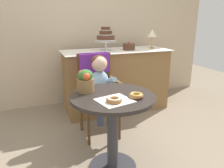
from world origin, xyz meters
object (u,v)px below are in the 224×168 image
at_px(donut_mid, 114,100).
at_px(flower_vase, 85,80).
at_px(wicker_chair, 96,81).
at_px(round_layer_cake, 129,47).
at_px(cafe_table, 113,118).
at_px(seated_child, 100,82).
at_px(tiered_cake_stand, 106,37).
at_px(table_lamp, 152,34).
at_px(donut_front, 136,95).

bearing_deg(donut_mid, flower_vase, 113.22).
height_order(wicker_chair, round_layer_cake, round_layer_cake).
distance_m(cafe_table, round_layer_cake, 1.52).
bearing_deg(seated_child, tiered_cake_stand, 66.49).
bearing_deg(table_lamp, donut_mid, -129.12).
bearing_deg(flower_vase, donut_mid, -66.78).
height_order(flower_vase, round_layer_cake, round_layer_cake).
xyz_separation_m(cafe_table, tiered_cake_stand, (0.39, 1.30, 0.58)).
bearing_deg(wicker_chair, donut_mid, -97.64).
distance_m(cafe_table, table_lamp, 1.81).
xyz_separation_m(cafe_table, flower_vase, (-0.19, 0.17, 0.32)).
xyz_separation_m(donut_front, table_lamp, (0.97, 1.41, 0.37)).
bearing_deg(donut_front, flower_vase, 139.46).
distance_m(seated_child, donut_mid, 0.73).
bearing_deg(seated_child, donut_front, -83.16).
xyz_separation_m(wicker_chair, round_layer_cake, (0.66, 0.54, 0.31)).
height_order(seated_child, table_lamp, table_lamp).
distance_m(seated_child, donut_front, 0.70).
distance_m(wicker_chair, seated_child, 0.16).
relative_size(wicker_chair, seated_child, 1.31).
relative_size(wicker_chair, table_lamp, 3.35).
relative_size(wicker_chair, round_layer_cake, 5.43).
bearing_deg(donut_mid, table_lamp, 50.88).
bearing_deg(seated_child, round_layer_cake, 46.53).
height_order(seated_child, round_layer_cake, round_layer_cake).
bearing_deg(donut_front, wicker_chair, 95.59).
xyz_separation_m(seated_child, flower_vase, (-0.26, -0.40, 0.15)).
bearing_deg(wicker_chair, round_layer_cake, 39.60).
bearing_deg(flower_vase, seated_child, 56.58).
distance_m(seated_child, round_layer_cake, 1.00).
xyz_separation_m(donut_front, round_layer_cake, (0.58, 1.39, 0.20)).
relative_size(flower_vase, round_layer_cake, 1.14).
xyz_separation_m(wicker_chair, flower_vase, (-0.26, -0.55, 0.19)).
height_order(tiered_cake_stand, round_layer_cake, tiered_cake_stand).
bearing_deg(table_lamp, round_layer_cake, -176.10).
bearing_deg(donut_front, tiered_cake_stand, 80.54).
xyz_separation_m(wicker_chair, seated_child, (0.00, -0.16, 0.04)).
bearing_deg(donut_mid, tiered_cake_stand, 73.12).
relative_size(cafe_table, donut_front, 6.10).
bearing_deg(donut_mid, donut_front, 8.58).
distance_m(donut_front, round_layer_cake, 1.52).
height_order(donut_mid, tiered_cake_stand, tiered_cake_stand).
height_order(wicker_chair, donut_front, wicker_chair).
distance_m(cafe_table, tiered_cake_stand, 1.48).
relative_size(donut_mid, tiered_cake_stand, 0.38).
bearing_deg(flower_vase, wicker_chair, 64.66).
xyz_separation_m(seated_child, table_lamp, (1.05, 0.72, 0.44)).
height_order(wicker_chair, table_lamp, table_lamp).
bearing_deg(table_lamp, cafe_table, -131.16).
bearing_deg(tiered_cake_stand, donut_mid, -106.88).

